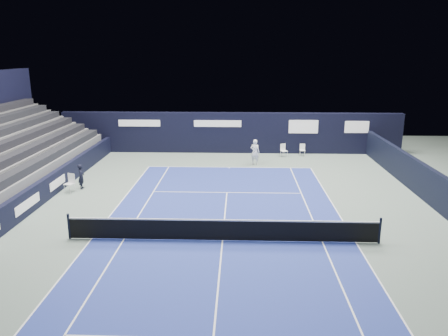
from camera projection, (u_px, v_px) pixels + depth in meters
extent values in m
plane|color=slate|center=(224.00, 223.00, 19.99)|extent=(48.00, 48.00, 0.00)
cube|color=navy|center=(222.00, 241.00, 18.06)|extent=(10.97, 23.77, 0.01)
cube|color=black|center=(423.00, 181.00, 23.26)|extent=(0.30, 22.00, 1.80)
cube|color=white|center=(284.00, 151.00, 32.43)|extent=(0.55, 0.54, 0.04)
cube|color=white|center=(283.00, 147.00, 32.53)|extent=(0.40, 0.20, 0.50)
cylinder|color=white|center=(285.00, 153.00, 32.70)|extent=(0.02, 0.02, 0.44)
cylinder|color=white|center=(281.00, 154.00, 32.57)|extent=(0.02, 0.02, 0.44)
cylinder|color=white|center=(287.00, 154.00, 32.40)|extent=(0.02, 0.02, 0.44)
cylinder|color=white|center=(283.00, 155.00, 32.26)|extent=(0.02, 0.02, 0.44)
cube|color=white|center=(283.00, 146.00, 32.53)|extent=(0.34, 0.22, 0.32)
cube|color=white|center=(302.00, 150.00, 32.75)|extent=(0.42, 0.40, 0.04)
cube|color=white|center=(302.00, 147.00, 32.86)|extent=(0.39, 0.06, 0.47)
cylinder|color=white|center=(304.00, 153.00, 32.94)|extent=(0.02, 0.02, 0.41)
cylinder|color=white|center=(300.00, 153.00, 32.97)|extent=(0.02, 0.02, 0.41)
cylinder|color=white|center=(305.00, 154.00, 32.63)|extent=(0.02, 0.02, 0.41)
cylinder|color=white|center=(300.00, 153.00, 32.67)|extent=(0.02, 0.02, 0.41)
cube|color=white|center=(69.00, 184.00, 24.16)|extent=(0.59, 0.58, 0.04)
cube|color=white|center=(71.00, 178.00, 24.27)|extent=(0.44, 0.20, 0.55)
cylinder|color=white|center=(75.00, 188.00, 24.31)|extent=(0.03, 0.03, 0.48)
cylinder|color=white|center=(69.00, 187.00, 24.46)|extent=(0.03, 0.03, 0.48)
cylinder|color=white|center=(70.00, 190.00, 23.98)|extent=(0.03, 0.03, 0.48)
cylinder|color=white|center=(64.00, 189.00, 24.13)|extent=(0.03, 0.03, 0.48)
imported|color=black|center=(81.00, 177.00, 24.79)|extent=(0.42, 0.57, 1.42)
cube|color=white|center=(229.00, 167.00, 29.53)|extent=(10.97, 0.06, 0.00)
cube|color=white|center=(356.00, 243.00, 17.87)|extent=(0.06, 23.77, 0.00)
cube|color=white|center=(92.00, 239.00, 18.25)|extent=(0.06, 23.77, 0.00)
cube|color=white|center=(322.00, 242.00, 17.92)|extent=(0.06, 23.77, 0.00)
cube|color=white|center=(124.00, 239.00, 18.20)|extent=(0.06, 23.77, 0.00)
cube|color=white|center=(227.00, 192.00, 24.24)|extent=(8.23, 0.06, 0.00)
cube|color=white|center=(222.00, 241.00, 18.06)|extent=(0.06, 12.80, 0.00)
cube|color=white|center=(229.00, 168.00, 29.39)|extent=(0.06, 0.30, 0.00)
cylinder|color=black|center=(380.00, 231.00, 17.70)|extent=(0.10, 0.10, 1.10)
cylinder|color=black|center=(69.00, 226.00, 18.14)|extent=(0.10, 0.10, 1.10)
cube|color=black|center=(222.00, 230.00, 17.94)|extent=(12.80, 0.03, 0.86)
cube|color=white|center=(222.00, 220.00, 17.83)|extent=(12.80, 0.05, 0.06)
cube|color=black|center=(231.00, 133.00, 33.59)|extent=(26.00, 0.60, 3.10)
cube|color=silver|center=(139.00, 123.00, 33.33)|extent=(3.20, 0.02, 0.50)
cube|color=silver|center=(218.00, 124.00, 33.13)|extent=(3.60, 0.02, 0.50)
cube|color=silver|center=(303.00, 127.00, 32.95)|extent=(2.20, 0.02, 1.00)
cube|color=silver|center=(357.00, 127.00, 32.82)|extent=(1.80, 0.02, 0.90)
cube|color=black|center=(55.00, 183.00, 24.03)|extent=(0.30, 22.00, 1.20)
cube|color=silver|center=(28.00, 204.00, 20.64)|extent=(0.02, 2.40, 0.45)
cube|color=silver|center=(58.00, 183.00, 24.02)|extent=(0.02, 2.00, 0.45)
cube|color=#535356|center=(51.00, 174.00, 24.95)|extent=(0.90, 16.00, 1.65)
cube|color=#505053|center=(35.00, 170.00, 24.93)|extent=(0.90, 16.00, 2.10)
cube|color=#474749|center=(19.00, 166.00, 24.90)|extent=(0.90, 16.00, 2.55)
cube|color=#525254|center=(3.00, 162.00, 24.87)|extent=(0.90, 16.00, 3.00)
cube|color=black|center=(49.00, 156.00, 24.69)|extent=(0.63, 15.20, 0.40)
cube|color=black|center=(33.00, 148.00, 24.61)|extent=(0.63, 15.20, 0.40)
cube|color=black|center=(16.00, 140.00, 24.52)|extent=(0.63, 15.20, 0.40)
imported|color=white|center=(255.00, 152.00, 30.08)|extent=(0.75, 0.62, 1.77)
cylinder|color=black|center=(253.00, 151.00, 29.75)|extent=(0.03, 0.29, 0.13)
torus|color=black|center=(253.00, 150.00, 29.48)|extent=(0.30, 0.13, 0.29)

